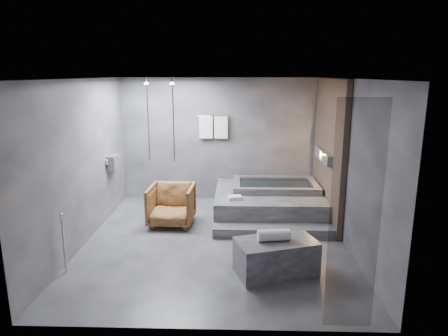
{
  "coord_description": "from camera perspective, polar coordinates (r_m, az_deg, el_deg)",
  "views": [
    {
      "loc": [
        0.36,
        -6.55,
        2.87
      ],
      "look_at": [
        0.15,
        0.3,
        1.26
      ],
      "focal_mm": 32.0,
      "sensor_mm": 36.0,
      "label": 1
    }
  ],
  "objects": [
    {
      "name": "rolled_towel",
      "position": [
        5.9,
        7.12,
        -9.5
      ],
      "size": [
        0.49,
        0.23,
        0.17
      ],
      "primitive_type": "cylinder",
      "rotation": [
        0.0,
        1.57,
        0.14
      ],
      "color": "white",
      "rests_on": "concrete_bench"
    },
    {
      "name": "tub_step",
      "position": [
        7.4,
        7.04,
        -8.93
      ],
      "size": [
        2.2,
        0.36,
        0.18
      ],
      "primitive_type": "cube",
      "color": "#323235",
      "rests_on": "ground"
    },
    {
      "name": "concrete_bench",
      "position": [
        6.05,
        7.43,
        -12.47
      ],
      "size": [
        1.28,
        0.95,
        0.51
      ],
      "primitive_type": "cube",
      "rotation": [
        0.0,
        0.0,
        0.31
      ],
      "color": "#343437",
      "rests_on": "ground"
    },
    {
      "name": "room",
      "position": [
        6.89,
        2.01,
        3.73
      ],
      "size": [
        5.0,
        5.04,
        2.82
      ],
      "color": "#2D2D30",
      "rests_on": "ground"
    },
    {
      "name": "tub_deck",
      "position": [
        8.45,
        6.36,
        -4.9
      ],
      "size": [
        2.2,
        2.0,
        0.5
      ],
      "primitive_type": "cube",
      "color": "#323235",
      "rests_on": "ground"
    },
    {
      "name": "deck_towel",
      "position": [
        7.76,
        1.55,
        -4.26
      ],
      "size": [
        0.29,
        0.23,
        0.07
      ],
      "primitive_type": "cube",
      "rotation": [
        0.0,
        0.0,
        0.18
      ],
      "color": "silver",
      "rests_on": "tub_deck"
    },
    {
      "name": "driftwood_chair",
      "position": [
        7.84,
        -7.52,
        -5.26
      ],
      "size": [
        0.88,
        0.91,
        0.79
      ],
      "primitive_type": "imported",
      "rotation": [
        0.0,
        0.0,
        -0.05
      ],
      "color": "#432610",
      "rests_on": "ground"
    }
  ]
}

